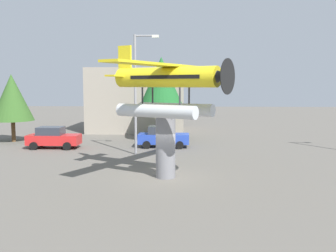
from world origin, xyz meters
TOP-DOWN VIEW (x-y plane):
  - ground_plane at (0.00, 0.00)m, footprint 140.00×140.00m
  - display_pedestal at (0.00, 0.00)m, footprint 1.10×1.10m
  - floatplane_monument at (0.11, -0.06)m, footprint 7.07×9.60m
  - car_near_red at (-9.70, 9.37)m, footprint 4.20×2.02m
  - car_mid_blue at (-0.75, 10.31)m, footprint 4.20×2.02m
  - streetlight_primary at (-2.41, 6.94)m, footprint 1.84×0.28m
  - storefront_building at (-4.29, 22.00)m, footprint 10.38×7.95m
  - tree_west at (-14.58, 12.73)m, footprint 3.78×3.78m
  - tree_east at (-1.16, 14.59)m, footprint 4.74×4.74m

SIDE VIEW (x-z plane):
  - ground_plane at x=0.00m, z-range 0.00..0.00m
  - car_near_red at x=-9.70m, z-range 0.00..1.76m
  - car_mid_blue at x=-0.75m, z-range 0.00..1.76m
  - display_pedestal at x=0.00m, z-range 0.00..3.43m
  - storefront_building at x=-4.29m, z-range 0.00..6.98m
  - tree_west at x=-14.58m, z-range 0.96..7.10m
  - streetlight_primary at x=-2.41m, z-range 0.65..9.45m
  - floatplane_monument at x=0.11m, z-range 3.11..7.11m
  - tree_east at x=-1.16m, z-range 1.24..9.00m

